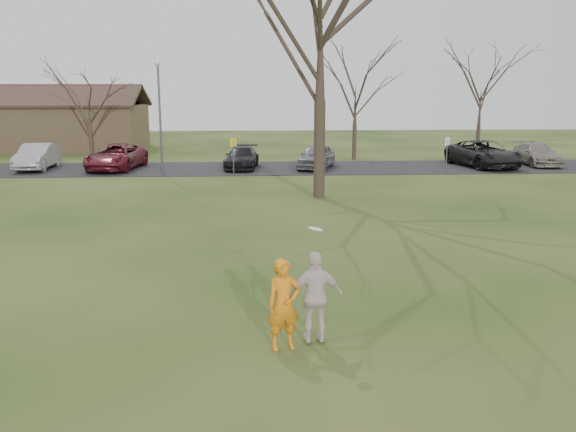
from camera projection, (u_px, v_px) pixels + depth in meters
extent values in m
plane|color=#1E380F|center=(300.00, 334.00, 11.50)|extent=(120.00, 120.00, 0.00)
cube|color=black|center=(268.00, 168.00, 35.91)|extent=(62.00, 6.50, 0.04)
imported|color=orange|center=(284.00, 305.00, 10.69)|extent=(0.70, 0.56, 1.69)
imported|color=#9B9AA0|center=(37.00, 156.00, 35.11)|extent=(1.80, 4.67, 1.52)
imported|color=maroon|center=(116.00, 157.00, 35.07)|extent=(3.10, 5.64, 1.50)
imported|color=black|center=(242.00, 158.00, 35.55)|extent=(2.20, 4.59, 1.29)
imported|color=slate|center=(317.00, 157.00, 35.46)|extent=(2.97, 4.53, 1.44)
imported|color=black|center=(483.00, 154.00, 36.28)|extent=(3.59, 6.11, 1.60)
imported|color=gray|center=(537.00, 154.00, 37.20)|extent=(2.12, 4.71, 1.34)
imported|color=beige|center=(316.00, 297.00, 10.87)|extent=(1.04, 0.50, 1.73)
cylinder|color=white|center=(316.00, 229.00, 10.65)|extent=(0.27, 0.27, 0.10)
cube|color=#8C6D4C|center=(14.00, 127.00, 47.13)|extent=(20.00, 8.00, 3.50)
cube|color=#33231C|center=(0.00, 96.00, 44.61)|extent=(20.60, 4.40, 1.78)
cube|color=#33231C|center=(21.00, 95.00, 48.62)|extent=(20.60, 4.40, 1.78)
cube|color=#38281E|center=(10.00, 86.00, 46.47)|extent=(20.60, 0.45, 0.20)
cylinder|color=#47474C|center=(160.00, 121.00, 32.52)|extent=(0.12, 0.12, 6.00)
sphere|color=beige|center=(158.00, 63.00, 31.87)|extent=(0.34, 0.34, 0.34)
cylinder|color=#47474C|center=(233.00, 158.00, 32.67)|extent=(0.06, 0.06, 2.00)
cube|color=yellow|center=(233.00, 142.00, 32.49)|extent=(0.35, 0.35, 0.45)
cylinder|color=#47474C|center=(447.00, 156.00, 33.34)|extent=(0.06, 0.06, 2.00)
cube|color=silver|center=(447.00, 141.00, 33.16)|extent=(0.35, 0.35, 0.45)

